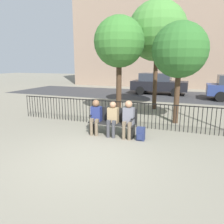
{
  "coord_description": "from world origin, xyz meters",
  "views": [
    {
      "loc": [
        2.4,
        -4.59,
        2.35
      ],
      "look_at": [
        0.0,
        1.9,
        0.8
      ],
      "focal_mm": 35.0,
      "sensor_mm": 36.0,
      "label": 1
    }
  ],
  "objects": [
    {
      "name": "tree_0",
      "position": [
        1.84,
        4.28,
        2.82
      ],
      "size": [
        2.1,
        2.1,
        3.89
      ],
      "color": "#422D1E",
      "rests_on": "ground"
    },
    {
      "name": "ground_plane",
      "position": [
        0.0,
        0.0,
        0.0
      ],
      "size": [
        80.0,
        80.0,
        0.0
      ],
      "primitive_type": "plane",
      "color": "gray"
    },
    {
      "name": "tree_2",
      "position": [
        -0.75,
        4.83,
        3.23
      ],
      "size": [
        2.21,
        2.21,
        4.37
      ],
      "color": "#422D1E",
      "rests_on": "ground"
    },
    {
      "name": "seated_person_0",
      "position": [
        -0.56,
        1.85,
        0.67
      ],
      "size": [
        0.34,
        0.39,
        1.18
      ],
      "color": "brown",
      "rests_on": "ground"
    },
    {
      "name": "street_surface",
      "position": [
        0.0,
        12.0,
        0.0
      ],
      "size": [
        24.0,
        6.0,
        0.01
      ],
      "color": "#333335",
      "rests_on": "ground"
    },
    {
      "name": "park_bench",
      "position": [
        0.0,
        1.98,
        0.49
      ],
      "size": [
        1.54,
        0.45,
        0.92
      ],
      "color": "black",
      "rests_on": "ground"
    },
    {
      "name": "parked_car_1",
      "position": [
        -0.13,
        12.51,
        0.84
      ],
      "size": [
        4.2,
        1.94,
        1.62
      ],
      "color": "black",
      "rests_on": "ground"
    },
    {
      "name": "tree_1",
      "position": [
        0.56,
        6.8,
        3.88
      ],
      "size": [
        2.91,
        2.91,
        5.35
      ],
      "color": "#422D1E",
      "rests_on": "ground"
    },
    {
      "name": "fence_railing",
      "position": [
        -0.02,
        3.12,
        0.56
      ],
      "size": [
        9.01,
        0.03,
        0.95
      ],
      "color": "black",
      "rests_on": "ground"
    },
    {
      "name": "seated_person_2",
      "position": [
        0.56,
        1.86,
        0.69
      ],
      "size": [
        0.34,
        0.39,
        1.22
      ],
      "color": "brown",
      "rests_on": "ground"
    },
    {
      "name": "backpack",
      "position": [
        0.99,
        1.79,
        0.2
      ],
      "size": [
        0.25,
        0.25,
        0.41
      ],
      "color": "navy",
      "rests_on": "ground"
    },
    {
      "name": "seated_person_1",
      "position": [
        0.04,
        1.85,
        0.65
      ],
      "size": [
        0.34,
        0.39,
        1.15
      ],
      "color": "#3D3D42",
      "rests_on": "ground"
    }
  ]
}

